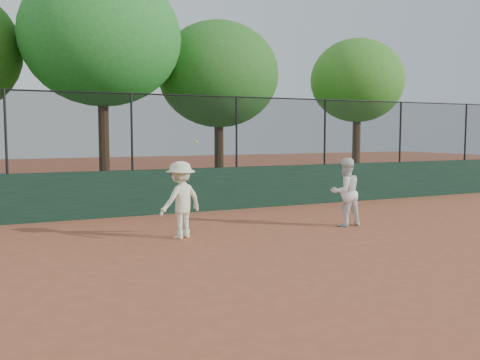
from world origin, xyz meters
name	(u,v)px	position (x,y,z in m)	size (l,w,h in m)	color
ground	(253,264)	(0.00, 0.00, 0.00)	(80.00, 80.00, 0.00)	#AF5738
back_wall	(151,192)	(0.00, 6.00, 0.60)	(26.00, 0.20, 1.20)	#173223
grass_strip	(106,192)	(0.00, 12.00, 0.00)	(36.00, 12.00, 0.01)	#2A5219
player_second	(345,192)	(3.59, 2.36, 0.80)	(0.77, 0.60, 1.59)	white
player_main	(181,200)	(-0.34, 2.64, 0.80)	(1.18, 0.94, 2.02)	white
fence_assembly	(149,130)	(-0.03, 6.00, 2.24)	(26.00, 0.06, 2.00)	black
tree_2	(102,37)	(-0.24, 10.95, 5.40)	(5.44, 4.94, 7.76)	#472B19
tree_3	(219,75)	(4.43, 11.75, 4.44)	(4.80, 4.36, 6.52)	#382512
tree_4	(357,81)	(10.73, 11.20, 4.41)	(4.17, 3.79, 6.22)	#4C321B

